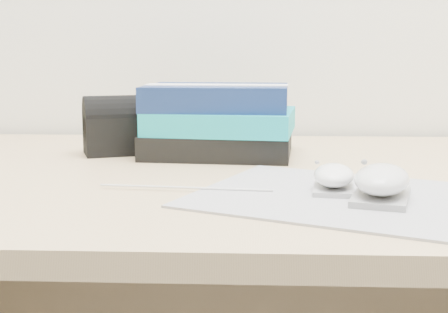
{
  "coord_description": "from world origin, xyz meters",
  "views": [
    {
      "loc": [
        -0.08,
        0.64,
        0.91
      ],
      "look_at": [
        -0.12,
        1.47,
        0.77
      ],
      "focal_mm": 50.0,
      "sensor_mm": 36.0,
      "label": 1
    }
  ],
  "objects_px": {
    "mouse_rear": "(334,177)",
    "mouse_front": "(382,182)",
    "desk": "(299,300)",
    "book_stack": "(219,120)",
    "pouch": "(118,126)"
  },
  "relations": [
    {
      "from": "pouch",
      "to": "book_stack",
      "type": "bearing_deg",
      "value": -0.8
    },
    {
      "from": "pouch",
      "to": "mouse_rear",
      "type": "bearing_deg",
      "value": -40.73
    },
    {
      "from": "pouch",
      "to": "mouse_front",
      "type": "bearing_deg",
      "value": -41.05
    },
    {
      "from": "mouse_rear",
      "to": "book_stack",
      "type": "xyz_separation_m",
      "value": [
        -0.16,
        0.29,
        0.04
      ]
    },
    {
      "from": "desk",
      "to": "pouch",
      "type": "height_order",
      "value": "pouch"
    },
    {
      "from": "desk",
      "to": "mouse_front",
      "type": "xyz_separation_m",
      "value": [
        0.08,
        -0.26,
        0.26
      ]
    },
    {
      "from": "mouse_rear",
      "to": "book_stack",
      "type": "height_order",
      "value": "book_stack"
    },
    {
      "from": "book_stack",
      "to": "pouch",
      "type": "relative_size",
      "value": 1.98
    },
    {
      "from": "desk",
      "to": "book_stack",
      "type": "xyz_separation_m",
      "value": [
        -0.14,
        0.08,
        0.3
      ]
    },
    {
      "from": "desk",
      "to": "mouse_rear",
      "type": "bearing_deg",
      "value": -83.44
    },
    {
      "from": "mouse_rear",
      "to": "book_stack",
      "type": "relative_size",
      "value": 0.36
    },
    {
      "from": "mouse_rear",
      "to": "desk",
      "type": "bearing_deg",
      "value": 96.56
    },
    {
      "from": "desk",
      "to": "pouch",
      "type": "distance_m",
      "value": 0.44
    },
    {
      "from": "mouse_rear",
      "to": "mouse_front",
      "type": "xyz_separation_m",
      "value": [
        0.05,
        -0.05,
        0.0
      ]
    },
    {
      "from": "desk",
      "to": "mouse_front",
      "type": "distance_m",
      "value": 0.37
    }
  ]
}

